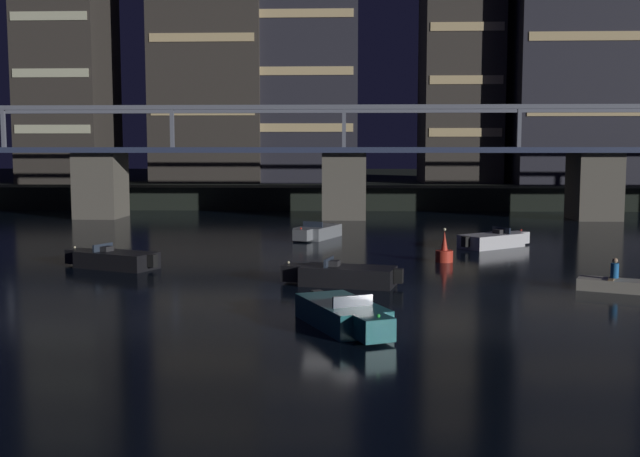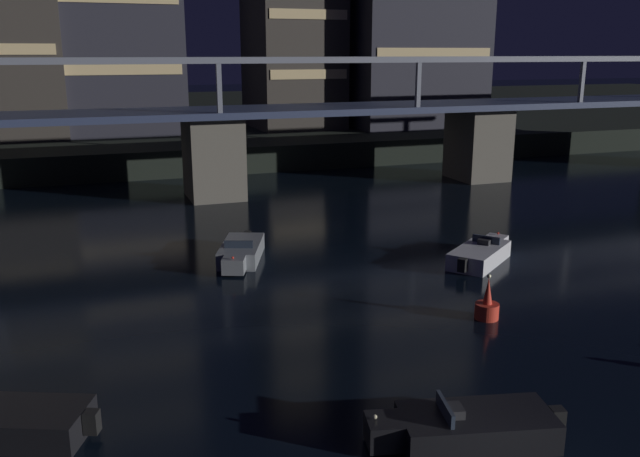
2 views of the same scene
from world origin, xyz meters
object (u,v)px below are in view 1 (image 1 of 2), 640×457
tower_central (306,46)px  tower_east_low (572,9)px  speedboat_near_left (317,232)px  river_bridge (344,170)px  speedboat_mid_center (345,315)px  tower_west_tall (211,8)px  speedboat_mid_right (343,275)px  speedboat_mid_left (494,240)px  tower_west_low (67,50)px  tower_east_tall (460,58)px  speedboat_near_center (113,259)px  channel_buoy (444,253)px  dinghy_with_paddler (612,284)px

tower_central → tower_east_low: (28.95, -1.39, 3.60)m
speedboat_near_left → river_bridge: bearing=83.7°
tower_central → speedboat_mid_center: (4.94, -61.86, -16.98)m
river_bridge → tower_west_tall: size_ratio=2.27×
river_bridge → speedboat_mid_right: river_bridge is taller
tower_east_low → speedboat_mid_left: tower_east_low is taller
river_bridge → speedboat_near_left: bearing=-96.3°
tower_west_low → speedboat_mid_left: 57.74m
speedboat_near_left → tower_west_tall: bearing=110.0°
tower_west_tall → tower_east_tall: (27.93, -0.64, -5.71)m
speedboat_mid_right → speedboat_near_center: bearing=159.1°
tower_central → channel_buoy: 51.08m
tower_central → speedboat_near_center: tower_central is taller
speedboat_near_center → channel_buoy: size_ratio=2.86×
speedboat_mid_left → speedboat_mid_right: 15.77m
speedboat_mid_center → speedboat_mid_left: bearing=67.4°
tower_west_low → tower_central: size_ratio=0.96×
channel_buoy → speedboat_near_left: bearing=124.3°
tower_east_low → speedboat_near_center: 63.41m
river_bridge → speedboat_mid_right: size_ratio=17.18×
tower_west_tall → tower_central: bearing=-3.2°
tower_east_tall → speedboat_mid_right: 57.63m
speedboat_near_left → channel_buoy: 12.46m
tower_east_low → speedboat_near_left: (-26.04, -35.48, -20.58)m
speedboat_near_left → speedboat_mid_left: (10.70, -4.16, 0.00)m
tower_west_tall → speedboat_near_left: tower_west_tall is taller
tower_central → tower_east_tall: (17.17, -0.04, -1.38)m
speedboat_mid_left → dinghy_with_paddler: size_ratio=1.65×
speedboat_mid_center → speedboat_mid_right: 7.74m
river_bridge → tower_west_tall: tower_west_tall is taller
tower_west_tall → tower_west_low: bearing=-168.6°
tower_west_tall → speedboat_mid_center: 67.84m
speedboat_mid_right → tower_west_low: bearing=121.0°
tower_east_tall → speedboat_mid_right: tower_east_tall is taller
tower_west_tall → speedboat_mid_right: 60.75m
tower_east_low → speedboat_mid_left: 47.22m
tower_west_tall → speedboat_mid_left: tower_west_tall is taller
tower_central → speedboat_near_left: 40.70m
tower_west_low → speedboat_mid_right: bearing=-59.0°
speedboat_mid_center → dinghy_with_paddler: 12.81m
speedboat_mid_right → channel_buoy: channel_buoy is taller
tower_west_low → speedboat_mid_left: (39.75, -38.53, -16.42)m
tower_west_tall → speedboat_mid_center: (15.70, -62.46, -21.31)m
speedboat_mid_left → channel_buoy: 7.15m
speedboat_mid_right → channel_buoy: size_ratio=2.96×
speedboat_near_left → speedboat_mid_center: 25.07m
tower_east_low → river_bridge: bearing=-139.8°
river_bridge → tower_east_tall: bearing=60.1°
speedboat_mid_right → dinghy_with_paddler: size_ratio=1.84×
speedboat_near_left → channel_buoy: bearing=-55.7°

